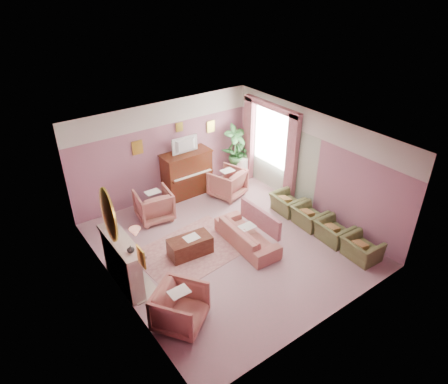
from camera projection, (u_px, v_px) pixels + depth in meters
floor at (228, 244)px, 9.75m from camera, size 5.50×6.00×0.01m
ceiling at (229, 138)px, 8.34m from camera, size 5.50×6.00×0.01m
wall_back at (164, 151)px, 11.14m from camera, size 5.50×0.02×2.80m
wall_front at (331, 266)px, 6.95m from camera, size 5.50×0.02×2.80m
wall_left at (113, 238)px, 7.65m from camera, size 0.02×6.00×2.80m
wall_right at (312, 164)px, 10.44m from camera, size 0.02×6.00×2.80m
picture_rail_band at (161, 114)px, 10.59m from camera, size 5.50×0.01×0.65m
stripe_panel at (277, 158)px, 11.51m from camera, size 0.01×3.00×2.15m
fireplace_surround at (122, 264)px, 8.30m from camera, size 0.30×1.40×1.10m
fireplace_inset at (128, 267)px, 8.42m from camera, size 0.18×0.72×0.68m
fire_ember at (131, 273)px, 8.54m from camera, size 0.06×0.54×0.10m
mantel_shelf at (120, 241)px, 8.03m from camera, size 0.40×1.55×0.07m
hearth at (134, 279)px, 8.67m from camera, size 0.55×1.50×0.02m
mirror_frame at (109, 215)px, 7.61m from camera, size 0.04×0.72×1.20m
mirror_glass at (110, 215)px, 7.62m from camera, size 0.01×0.60×1.06m
sconce_shade at (135, 232)px, 6.83m from camera, size 0.20×0.20×0.16m
piano at (187, 174)px, 11.55m from camera, size 1.40×0.60×1.30m
piano_keyshelf at (193, 176)px, 11.27m from camera, size 1.30×0.12×0.06m
piano_keys at (193, 175)px, 11.25m from camera, size 1.20×0.08×0.02m
piano_top at (186, 153)px, 11.22m from camera, size 1.45×0.65×0.04m
television at (186, 144)px, 11.04m from camera, size 0.80×0.12×0.48m
print_back_left at (137, 148)px, 10.54m from camera, size 0.30×0.03×0.38m
print_back_right at (211, 127)px, 11.71m from camera, size 0.26×0.03×0.34m
print_back_mid at (179, 127)px, 11.06m from camera, size 0.22×0.03×0.26m
print_left_wall at (141, 257)px, 6.67m from camera, size 0.03×0.28×0.36m
window_blind at (272, 135)px, 11.35m from camera, size 0.03×1.40×1.80m
curtain_left at (292, 160)px, 10.87m from camera, size 0.16×0.34×2.60m
curtain_right at (249, 139)px, 12.15m from camera, size 0.16×0.34×2.60m
pelmet at (272, 106)px, 10.87m from camera, size 0.16×2.20×0.16m
mantel_plant at (109, 221)px, 8.33m from camera, size 0.16×0.16×0.28m
mantel_vase at (131, 249)px, 7.63m from camera, size 0.16×0.16×0.16m
area_rug at (192, 250)px, 9.54m from camera, size 2.67×2.05×0.01m
coffee_table at (190, 246)px, 9.32m from camera, size 1.05×0.60×0.45m
table_paper at (191, 238)px, 9.23m from camera, size 0.35×0.28×0.01m
sofa at (247, 232)px, 9.56m from camera, size 0.62×1.85×0.75m
sofa_throw at (260, 218)px, 9.65m from camera, size 0.09×1.40×0.51m
floral_armchair_left at (154, 204)px, 10.51m from camera, size 0.88×0.88×0.92m
floral_armchair_right at (227, 182)px, 11.55m from camera, size 0.88×0.88×0.92m
floral_armchair_front at (180, 306)px, 7.40m from camera, size 0.88×0.88×0.92m
olive_chair_a at (362, 246)px, 9.13m from camera, size 0.57×0.81×0.70m
olive_chair_b at (334, 229)px, 9.70m from camera, size 0.57×0.81×0.70m
olive_chair_c at (309, 214)px, 10.28m from camera, size 0.57×0.81×0.70m
olive_chair_d at (287, 201)px, 10.85m from camera, size 0.57×0.81×0.70m
side_table at (240, 167)px, 12.60m from camera, size 0.52×0.52×0.70m
side_plant_big at (240, 152)px, 12.34m from camera, size 0.30×0.30×0.34m
side_plant_small at (245, 153)px, 12.34m from camera, size 0.16×0.16×0.28m
palm_pot at (235, 173)px, 12.61m from camera, size 0.34×0.34×0.34m
palm_plant at (235, 148)px, 12.16m from camera, size 0.76×0.76×1.44m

